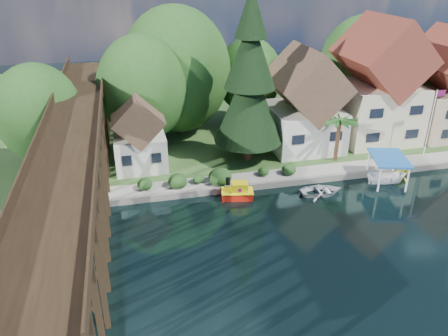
{
  "coord_description": "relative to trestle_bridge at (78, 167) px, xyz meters",
  "views": [
    {
      "loc": [
        -11.97,
        -26.72,
        19.85
      ],
      "look_at": [
        -4.33,
        6.0,
        3.57
      ],
      "focal_mm": 35.0,
      "sensor_mm": 36.0,
      "label": 1
    }
  ],
  "objects": [
    {
      "name": "ground",
      "position": [
        16.0,
        -5.17,
        -5.35
      ],
      "size": [
        140.0,
        140.0,
        0.0
      ],
      "primitive_type": "plane",
      "color": "black",
      "rests_on": "ground"
    },
    {
      "name": "bank",
      "position": [
        16.0,
        28.83,
        -5.1
      ],
      "size": [
        140.0,
        52.0,
        0.5
      ],
      "primitive_type": "cube",
      "color": "#2B4D1F",
      "rests_on": "ground"
    },
    {
      "name": "seawall",
      "position": [
        20.0,
        2.83,
        -5.04
      ],
      "size": [
        60.0,
        0.4,
        0.62
      ],
      "primitive_type": "cube",
      "color": "slate",
      "rests_on": "ground"
    },
    {
      "name": "promenade",
      "position": [
        22.0,
        4.13,
        -4.82
      ],
      "size": [
        50.0,
        2.6,
        0.06
      ],
      "primitive_type": "cube",
      "color": "gray",
      "rests_on": "bank"
    },
    {
      "name": "trestle_bridge",
      "position": [
        0.0,
        0.0,
        0.0
      ],
      "size": [
        4.12,
        44.18,
        9.3
      ],
      "color": "black",
      "rests_on": "ground"
    },
    {
      "name": "house_left",
      "position": [
        23.0,
        10.83,
        -0.21
      ],
      "size": [
        7.64,
        8.64,
        11.02
      ],
      "color": "silver",
      "rests_on": "bank"
    },
    {
      "name": "house_center",
      "position": [
        32.0,
        11.33,
        1.07
      ],
      "size": [
        8.65,
        9.18,
        13.89
      ],
      "color": "beige",
      "rests_on": "bank"
    },
    {
      "name": "house_right",
      "position": [
        41.0,
        10.83,
        0.43
      ],
      "size": [
        8.15,
        8.64,
        12.45
      ],
      "color": "tan",
      "rests_on": "bank"
    },
    {
      "name": "shed",
      "position": [
        5.0,
        9.33,
        -1.52
      ],
      "size": [
        5.09,
        5.4,
        7.85
      ],
      "color": "silver",
      "rests_on": "bank"
    },
    {
      "name": "bg_trees",
      "position": [
        17.0,
        16.08,
        1.94
      ],
      "size": [
        49.9,
        13.3,
        10.57
      ],
      "color": "#382314",
      "rests_on": "bank"
    },
    {
      "name": "shrubs",
      "position": [
        11.4,
        4.09,
        -4.12
      ],
      "size": [
        15.76,
        2.47,
        1.7
      ],
      "color": "#183B15",
      "rests_on": "bank"
    },
    {
      "name": "conifer",
      "position": [
        16.09,
        8.63,
        3.46
      ],
      "size": [
        7.01,
        7.01,
        17.27
      ],
      "color": "#382314",
      "rests_on": "bank"
    },
    {
      "name": "palm_tree",
      "position": [
        24.99,
        6.19,
        -0.6
      ],
      "size": [
        3.92,
        3.92,
        4.87
      ],
      "color": "#382314",
      "rests_on": "bank"
    },
    {
      "name": "flagpole",
      "position": [
        34.97,
        5.11,
        -0.38
      ],
      "size": [
        1.14,
        0.17,
        7.29
      ],
      "color": "white",
      "rests_on": "bank"
    },
    {
      "name": "tugboat",
      "position": [
        13.14,
        1.62,
        -4.72
      ],
      "size": [
        3.13,
        2.1,
        2.09
      ],
      "color": "#B6180C",
      "rests_on": "ground"
    },
    {
      "name": "boat_white_a",
      "position": [
        20.9,
        0.6,
        -4.94
      ],
      "size": [
        3.98,
        2.88,
        0.81
      ],
      "primitive_type": "imported",
      "rotation": [
        0.0,
        0.0,
        1.55
      ],
      "color": "silver",
      "rests_on": "ground"
    },
    {
      "name": "boat_canopy",
      "position": [
        27.71,
        0.93,
        -4.11
      ],
      "size": [
        4.18,
        5.15,
        2.89
      ],
      "color": "white",
      "rests_on": "ground"
    },
    {
      "name": "boat_yellow",
      "position": [
        29.72,
        1.84,
        -4.67
      ],
      "size": [
        2.92,
        2.63,
        1.36
      ],
      "primitive_type": "imported",
      "rotation": [
        0.0,
        0.0,
        1.74
      ],
      "color": "yellow",
      "rests_on": "ground"
    }
  ]
}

